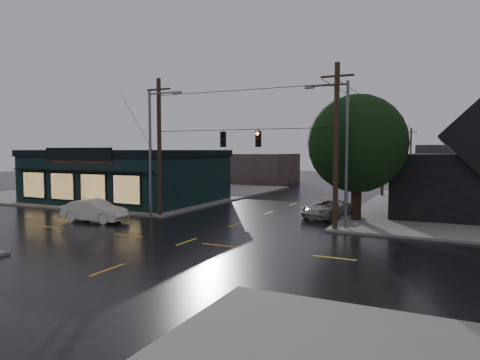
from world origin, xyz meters
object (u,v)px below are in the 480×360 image
at_px(sedan_cream, 95,211).
at_px(suv_silver, 327,209).
at_px(corner_tree, 357,144).
at_px(utility_pole_ne, 335,231).
at_px(utility_pole_nw, 160,217).

distance_m(sedan_cream, suv_silver, 16.47).
relative_size(sedan_cream, suv_silver, 0.98).
bearing_deg(corner_tree, suv_silver, 158.20).
bearing_deg(utility_pole_ne, corner_tree, 83.02).
relative_size(corner_tree, sedan_cream, 1.85).
distance_m(utility_pole_nw, utility_pole_ne, 13.00).
xyz_separation_m(corner_tree, sedan_cream, (-16.22, -7.86, -4.61)).
height_order(corner_tree, sedan_cream, corner_tree).
bearing_deg(utility_pole_ne, utility_pole_nw, 180.00).
xyz_separation_m(utility_pole_ne, suv_silver, (-1.78, 5.00, 0.66)).
height_order(utility_pole_nw, sedan_cream, utility_pole_nw).
height_order(sedan_cream, suv_silver, sedan_cream).
relative_size(utility_pole_ne, sedan_cream, 2.18).
height_order(utility_pole_nw, suv_silver, utility_pole_nw).
xyz_separation_m(utility_pole_nw, suv_silver, (11.22, 5.00, 0.66)).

